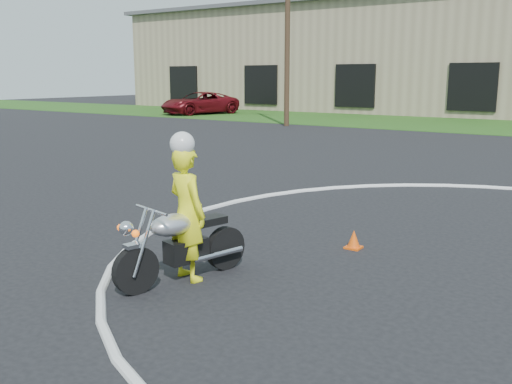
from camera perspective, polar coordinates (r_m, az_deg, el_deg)
The scene contains 5 objects.
ground at distance 6.48m, azimuth 20.83°, elevation -13.86°, with size 120.00×120.00×0.00m, color black.
primary_motorcycle at distance 7.62m, azimuth -7.56°, elevation -5.13°, with size 0.88×2.01×1.08m.
rider_primary_grp at distance 7.60m, azimuth -6.93°, elevation -1.72°, with size 0.75×0.58×2.00m.
pickup_grp at distance 41.18m, azimuth -5.67°, elevation 8.84°, with size 4.13×6.15×1.57m.
warehouse at distance 49.65m, azimuth 11.78°, elevation 13.01°, with size 41.00×17.00×8.30m.
Camera 1 is at (1.22, -5.76, 2.70)m, focal length 40.00 mm.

